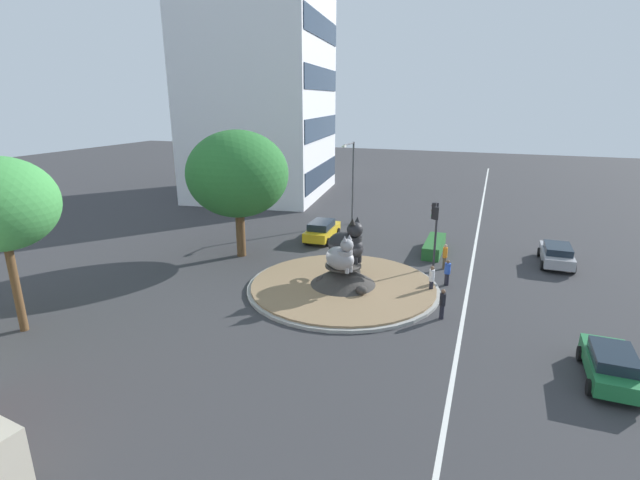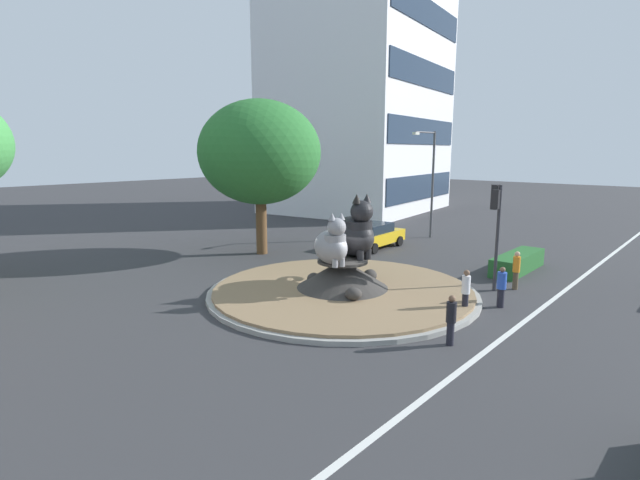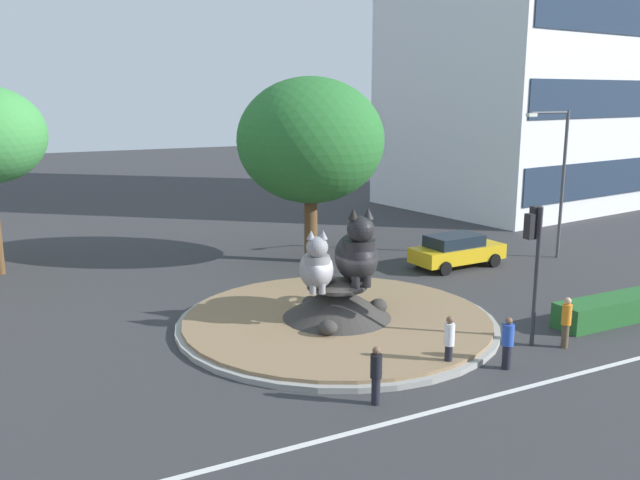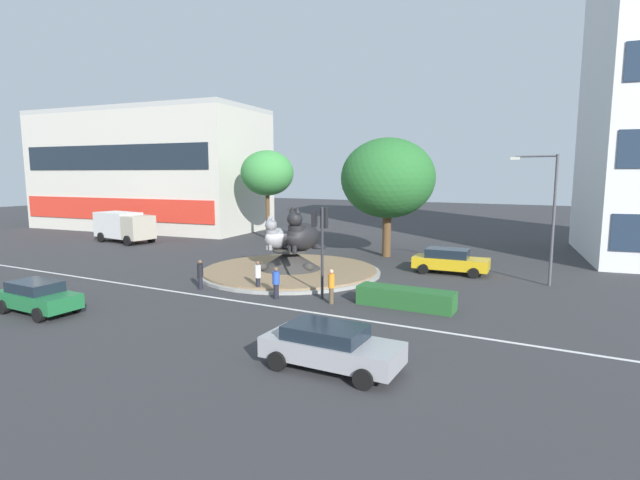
# 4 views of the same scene
# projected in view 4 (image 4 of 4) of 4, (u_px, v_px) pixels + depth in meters

# --- Properties ---
(ground_plane) EXTENTS (160.00, 160.00, 0.00)m
(ground_plane) POSITION_uv_depth(u_px,v_px,m) (290.00, 273.00, 30.53)
(ground_plane) COLOR #333335
(lane_centreline) EXTENTS (112.00, 0.20, 0.01)m
(lane_centreline) POSITION_uv_depth(u_px,v_px,m) (218.00, 298.00, 24.38)
(lane_centreline) COLOR silver
(lane_centreline) RESTS_ON ground
(roundabout_island) EXTENTS (11.37, 11.37, 1.50)m
(roundabout_island) POSITION_uv_depth(u_px,v_px,m) (290.00, 267.00, 30.48)
(roundabout_island) COLOR gray
(roundabout_island) RESTS_ON ground
(cat_statue_grey) EXTENTS (1.95, 2.17, 2.15)m
(cat_statue_grey) POSITION_uv_depth(u_px,v_px,m) (277.00, 237.00, 30.49)
(cat_statue_grey) COLOR gray
(cat_statue_grey) RESTS_ON roundabout_island
(cat_statue_black) EXTENTS (2.37, 2.79, 2.76)m
(cat_statue_black) POSITION_uv_depth(u_px,v_px,m) (301.00, 235.00, 29.83)
(cat_statue_black) COLOR black
(cat_statue_black) RESTS_ON roundabout_island
(traffic_light_mast) EXTENTS (0.72, 0.53, 4.60)m
(traffic_light_mast) POSITION_uv_depth(u_px,v_px,m) (322.00, 232.00, 23.91)
(traffic_light_mast) COLOR #2D2D33
(traffic_light_mast) RESTS_ON ground
(shophouse_block) EXTENTS (27.20, 13.58, 13.26)m
(shophouse_block) POSITION_uv_depth(u_px,v_px,m) (149.00, 170.00, 55.24)
(shophouse_block) COLOR beige
(shophouse_block) RESTS_ON ground
(clipped_hedge_strip) EXTENTS (4.58, 1.20, 0.90)m
(clipped_hedge_strip) POSITION_uv_depth(u_px,v_px,m) (406.00, 298.00, 22.67)
(clipped_hedge_strip) COLOR #235B28
(clipped_hedge_strip) RESTS_ON ground
(broadleaf_tree_behind_island) EXTENTS (5.05, 5.05, 8.45)m
(broadleaf_tree_behind_island) POSITION_uv_depth(u_px,v_px,m) (267.00, 173.00, 45.91)
(broadleaf_tree_behind_island) COLOR brown
(broadleaf_tree_behind_island) RESTS_ON ground
(second_tree_near_tower) EXTENTS (6.99, 6.99, 8.89)m
(second_tree_near_tower) POSITION_uv_depth(u_px,v_px,m) (388.00, 178.00, 35.85)
(second_tree_near_tower) COLOR brown
(second_tree_near_tower) RESTS_ON ground
(streetlight_arm) EXTENTS (2.49, 0.39, 7.30)m
(streetlight_arm) POSITION_uv_depth(u_px,v_px,m) (548.00, 210.00, 26.65)
(streetlight_arm) COLOR #4C4C51
(streetlight_arm) RESTS_ON ground
(pedestrian_white_shirt) EXTENTS (0.31, 0.31, 1.68)m
(pedestrian_white_shirt) POSITION_uv_depth(u_px,v_px,m) (258.00, 275.00, 25.52)
(pedestrian_white_shirt) COLOR black
(pedestrian_white_shirt) RESTS_ON ground
(pedestrian_orange_shirt) EXTENTS (0.31, 0.31, 1.70)m
(pedestrian_orange_shirt) POSITION_uv_depth(u_px,v_px,m) (331.00, 285.00, 23.21)
(pedestrian_orange_shirt) COLOR brown
(pedestrian_orange_shirt) RESTS_ON ground
(pedestrian_blue_shirt) EXTENTS (0.36, 0.36, 1.61)m
(pedestrian_blue_shirt) POSITION_uv_depth(u_px,v_px,m) (276.00, 282.00, 24.15)
(pedestrian_blue_shirt) COLOR black
(pedestrian_blue_shirt) RESTS_ON ground
(pedestrian_black_shirt) EXTENTS (0.32, 0.32, 1.62)m
(pedestrian_black_shirt) POSITION_uv_depth(u_px,v_px,m) (200.00, 274.00, 26.14)
(pedestrian_black_shirt) COLOR black
(pedestrian_black_shirt) RESTS_ON ground
(sedan_on_far_lane) EXTENTS (4.49, 2.07, 1.43)m
(sedan_on_far_lane) POSITION_uv_depth(u_px,v_px,m) (330.00, 346.00, 15.46)
(sedan_on_far_lane) COLOR #99999E
(sedan_on_far_lane) RESTS_ON ground
(hatchback_near_shophouse) EXTENTS (4.03, 1.96, 1.44)m
(hatchback_near_shophouse) POSITION_uv_depth(u_px,v_px,m) (38.00, 296.00, 21.67)
(hatchback_near_shophouse) COLOR #1E6B38
(hatchback_near_shophouse) RESTS_ON ground
(parked_car_right) EXTENTS (4.68, 2.22, 1.56)m
(parked_car_right) POSITION_uv_depth(u_px,v_px,m) (450.00, 261.00, 30.33)
(parked_car_right) COLOR gold
(parked_car_right) RESTS_ON ground
(delivery_box_truck) EXTENTS (6.40, 3.26, 2.71)m
(delivery_box_truck) POSITION_uv_depth(u_px,v_px,m) (124.00, 226.00, 44.04)
(delivery_box_truck) COLOR #B7AD99
(delivery_box_truck) RESTS_ON ground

